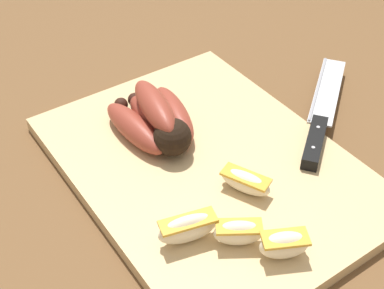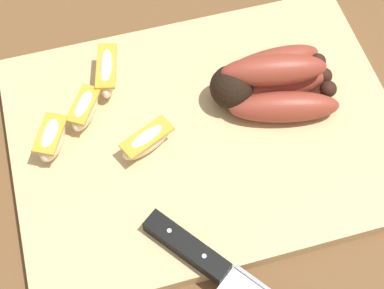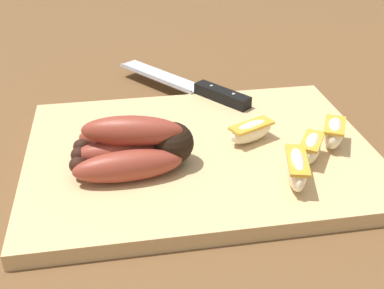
% 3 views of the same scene
% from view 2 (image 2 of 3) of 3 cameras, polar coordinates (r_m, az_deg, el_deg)
% --- Properties ---
extents(ground_plane, '(6.00, 6.00, 0.00)m').
position_cam_2_polar(ground_plane, '(0.71, 0.69, 0.06)').
color(ground_plane, brown).
extents(cutting_board, '(0.45, 0.34, 0.02)m').
position_cam_2_polar(cutting_board, '(0.71, 1.30, 1.00)').
color(cutting_board, tan).
rests_on(cutting_board, ground_plane).
extents(banana_bunch, '(0.15, 0.12, 0.07)m').
position_cam_2_polar(banana_bunch, '(0.71, 7.46, 5.97)').
color(banana_bunch, black).
rests_on(banana_bunch, cutting_board).
extents(chefs_knife, '(0.19, 0.24, 0.02)m').
position_cam_2_polar(chefs_knife, '(0.62, 3.14, -12.32)').
color(chefs_knife, silver).
rests_on(chefs_knife, cutting_board).
extents(apple_wedge_near, '(0.05, 0.06, 0.04)m').
position_cam_2_polar(apple_wedge_near, '(0.69, -13.24, 0.55)').
color(apple_wedge_near, '#F4E5C1').
rests_on(apple_wedge_near, cutting_board).
extents(apple_wedge_middle, '(0.05, 0.06, 0.03)m').
position_cam_2_polar(apple_wedge_middle, '(0.70, -10.20, 3.32)').
color(apple_wedge_middle, '#F4E5C1').
rests_on(apple_wedge_middle, cutting_board).
extents(apple_wedge_far, '(0.07, 0.05, 0.03)m').
position_cam_2_polar(apple_wedge_far, '(0.68, -4.35, 0.58)').
color(apple_wedge_far, '#F4E5C1').
rests_on(apple_wedge_far, cutting_board).
extents(apple_wedge_extra, '(0.04, 0.07, 0.04)m').
position_cam_2_polar(apple_wedge_extra, '(0.73, -8.08, 6.89)').
color(apple_wedge_extra, '#F4E5C1').
rests_on(apple_wedge_extra, cutting_board).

